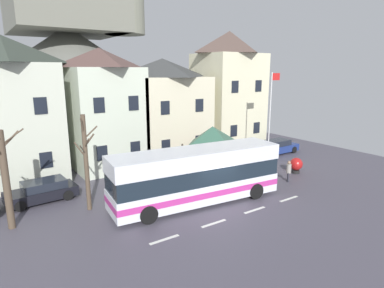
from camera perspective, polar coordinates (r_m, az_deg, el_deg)
ground_plane at (r=19.73m, az=4.59°, el=-11.05°), size 40.00×60.00×0.07m
townhouse_01 at (r=26.33m, az=-29.44°, el=5.08°), size 6.32×6.22×10.28m
townhouse_02 at (r=27.93m, az=-15.45°, el=6.01°), size 5.33×6.63×9.67m
townhouse_03 at (r=30.36m, az=-5.06°, el=6.26°), size 6.79×6.79×8.95m
townhouse_04 at (r=33.83m, az=6.37°, el=9.22°), size 6.04×5.47×11.67m
hilltop_castle at (r=49.53m, az=-20.47°, el=11.74°), size 41.12×41.12×22.23m
transit_bus at (r=19.68m, az=0.85°, el=-5.68°), size 10.79×3.61×3.36m
bus_shelter at (r=24.41m, az=3.63°, el=1.39°), size 3.60×3.60×3.85m
parked_car_00 at (r=32.61m, az=14.75°, el=-0.47°), size 4.31×1.86×1.35m
parked_car_01 at (r=22.30m, az=-24.80°, el=-7.51°), size 4.21×2.12×1.30m
parked_car_02 at (r=28.14m, az=4.25°, el=-2.23°), size 4.73×2.34×1.27m
pedestrian_00 at (r=25.19m, az=10.09°, el=-3.95°), size 0.32×0.28×1.44m
pedestrian_01 at (r=24.61m, az=16.59°, el=-4.35°), size 0.34×0.34×1.56m
pedestrian_02 at (r=23.45m, az=6.48°, el=-4.95°), size 0.31×0.38×1.55m
public_bench at (r=27.62m, az=2.08°, el=-2.86°), size 1.42×0.48×0.87m
flagpole at (r=27.31m, az=13.61°, el=5.17°), size 0.95×0.10×7.77m
harbour_buoy at (r=26.82m, az=17.80°, el=-3.46°), size 0.99×0.99×1.24m
bare_tree_00 at (r=18.71m, az=-29.88°, el=-5.25°), size 1.85×1.79×5.30m
bare_tree_02 at (r=19.30m, az=-18.07°, el=-2.84°), size 1.25×1.05×5.58m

